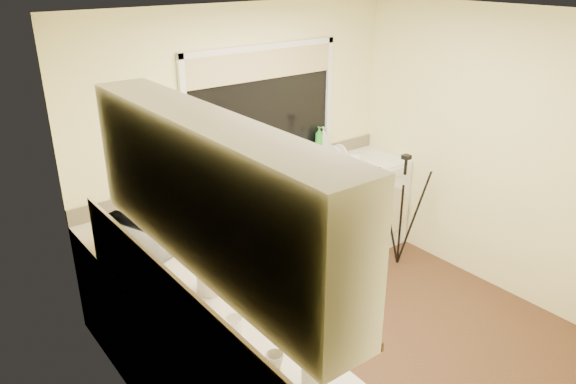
{
  "coord_description": "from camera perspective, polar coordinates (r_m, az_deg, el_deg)",
  "views": [
    {
      "loc": [
        -2.55,
        -2.47,
        2.77
      ],
      "look_at": [
        -0.23,
        0.55,
        1.15
      ],
      "focal_mm": 34.25,
      "sensor_mm": 36.0,
      "label": 1
    }
  ],
  "objects": [
    {
      "name": "floor",
      "position": [
        4.5,
        6.8,
        -15.14
      ],
      "size": [
        3.2,
        3.2,
        0.0
      ],
      "primitive_type": "plane",
      "color": "#513320",
      "rests_on": "ground"
    },
    {
      "name": "ceiling",
      "position": [
        3.56,
        8.71,
        17.65
      ],
      "size": [
        3.2,
        3.2,
        0.0
      ],
      "primitive_type": "plane",
      "rotation": [
        3.14,
        0.0,
        0.0
      ],
      "color": "white",
      "rests_on": "ground"
    },
    {
      "name": "wall_back",
      "position": [
        4.96,
        -4.65,
        4.83
      ],
      "size": [
        3.2,
        0.0,
        3.2
      ],
      "primitive_type": "plane",
      "rotation": [
        1.57,
        0.0,
        0.0
      ],
      "color": "#FAF1A7",
      "rests_on": "ground"
    },
    {
      "name": "wall_front",
      "position": [
        3.13,
        27.55,
        -9.44
      ],
      "size": [
        3.2,
        0.0,
        3.2
      ],
      "primitive_type": "plane",
      "rotation": [
        -1.57,
        0.0,
        0.0
      ],
      "color": "#FAF1A7",
      "rests_on": "ground"
    },
    {
      "name": "wall_left",
      "position": [
        3.06,
        -14.41,
        -8.07
      ],
      "size": [
        0.0,
        3.0,
        3.0
      ],
      "primitive_type": "plane",
      "rotation": [
        1.57,
        0.0,
        1.57
      ],
      "color": "#FAF1A7",
      "rests_on": "ground"
    },
    {
      "name": "wall_right",
      "position": [
        5.07,
        20.64,
        3.78
      ],
      "size": [
        0.0,
        3.0,
        3.0
      ],
      "primitive_type": "plane",
      "rotation": [
        1.57,
        0.0,
        -1.57
      ],
      "color": "#FAF1A7",
      "rests_on": "ground"
    },
    {
      "name": "base_cabinet_back",
      "position": [
        4.88,
        -5.61,
        -5.7
      ],
      "size": [
        2.55,
        0.6,
        0.86
      ],
      "primitive_type": "cube",
      "color": "silver",
      "rests_on": "floor"
    },
    {
      "name": "worktop_back",
      "position": [
        4.85,
        -2.57,
        0.08
      ],
      "size": [
        3.2,
        0.6,
        0.04
      ],
      "primitive_type": "cube",
      "color": "beige",
      "rests_on": "base_cabinet_back"
    },
    {
      "name": "worktop_left",
      "position": [
        3.13,
        -6.31,
        -14.2
      ],
      "size": [
        0.6,
        2.4,
        0.04
      ],
      "primitive_type": "cube",
      "color": "beige",
      "rests_on": "base_cabinet_left"
    },
    {
      "name": "upper_cabinet",
      "position": [
        2.5,
        -8.13,
        -0.05
      ],
      "size": [
        0.28,
        1.9,
        0.7
      ],
      "primitive_type": "cube",
      "color": "silver",
      "rests_on": "wall_left"
    },
    {
      "name": "splashback_left",
      "position": [
        2.88,
        -11.5,
        -12.25
      ],
      "size": [
        0.02,
        2.4,
        0.45
      ],
      "primitive_type": "cube",
      "color": "beige",
      "rests_on": "wall_left"
    },
    {
      "name": "splashback_back",
      "position": [
        5.04,
        -4.48,
        2.04
      ],
      "size": [
        3.2,
        0.02,
        0.14
      ],
      "primitive_type": "cube",
      "color": "beige",
      "rests_on": "wall_back"
    },
    {
      "name": "window_glass",
      "position": [
        4.96,
        -2.72,
        8.8
      ],
      "size": [
        1.5,
        0.02,
        1.0
      ],
      "primitive_type": "cube",
      "color": "black",
      "rests_on": "wall_back"
    },
    {
      "name": "window_blind",
      "position": [
        4.87,
        -2.63,
        13.03
      ],
      "size": [
        1.5,
        0.02,
        0.25
      ],
      "primitive_type": "cube",
      "color": "tan",
      "rests_on": "wall_back"
    },
    {
      "name": "windowsill",
      "position": [
        5.07,
        -2.26,
        3.04
      ],
      "size": [
        1.6,
        0.14,
        0.03
      ],
      "primitive_type": "cube",
      "color": "white",
      "rests_on": "wall_back"
    },
    {
      "name": "sink",
      "position": [
        4.94,
        -0.69,
        0.99
      ],
      "size": [
        0.82,
        0.46,
        0.03
      ],
      "primitive_type": "cube",
      "color": "tan",
      "rests_on": "worktop_back"
    },
    {
      "name": "faucet",
      "position": [
        5.04,
        -1.92,
        2.72
      ],
      "size": [
        0.03,
        0.03,
        0.24
      ],
      "primitive_type": "cylinder",
      "color": "silver",
      "rests_on": "worktop_back"
    },
    {
      "name": "washing_machine",
      "position": [
        5.76,
        8.0,
        -0.86
      ],
      "size": [
        0.65,
        0.63,
        0.91
      ],
      "primitive_type": "cube",
      "rotation": [
        0.0,
        0.0,
        -0.01
      ],
      "color": "white",
      "rests_on": "floor"
    },
    {
      "name": "laptop",
      "position": [
        4.53,
        -8.22,
        -0.74
      ],
      "size": [
        0.4,
        0.39,
        0.23
      ],
      "rotation": [
        0.0,
        0.0,
        0.33
      ],
      "color": "#9B9BA3",
      "rests_on": "worktop_back"
    },
    {
      "name": "kettle",
      "position": [
        3.38,
        -8.12,
        -8.68
      ],
      "size": [
        0.16,
        0.16,
        0.21
      ],
      "primitive_type": "cylinder",
      "color": "silver",
      "rests_on": "worktop_left"
    },
    {
      "name": "dish_rack",
      "position": [
        5.33,
        4.91,
        2.8
      ],
      "size": [
        0.47,
        0.39,
        0.06
      ],
      "primitive_type": "cube",
      "rotation": [
        0.0,
        0.0,
        -0.21
      ],
      "color": "beige",
      "rests_on": "worktop_back"
    },
    {
      "name": "tripod",
      "position": [
        5.33,
        11.71,
        -1.93
      ],
      "size": [
        0.71,
        0.71,
        1.12
      ],
      "primitive_type": null,
      "rotation": [
        0.0,
        0.0,
        -0.37
      ],
      "color": "black",
      "rests_on": "floor"
    },
    {
      "name": "glass_jug",
      "position": [
        2.73,
        2.48,
        -18.17
      ],
      "size": [
        0.1,
        0.1,
        0.15
      ],
      "primitive_type": "cylinder",
      "color": "silver",
      "rests_on": "worktop_left"
    },
    {
      "name": "steel_jar",
      "position": [
        3.03,
        -5.56,
        -13.78
      ],
      "size": [
        0.09,
        0.09,
        0.12
      ],
      "primitive_type": "cylinder",
      "color": "white",
      "rests_on": "worktop_left"
    },
    {
      "name": "microwave",
      "position": [
        3.9,
        -14.77,
        -4.22
      ],
      "size": [
        0.47,
        0.56,
        0.26
      ],
      "primitive_type": "imported",
      "rotation": [
        0.0,
        0.0,
        1.96
      ],
      "color": "white",
      "rests_on": "worktop_left"
    },
    {
      "name": "plant_a",
      "position": [
        4.75,
        -7.35,
        3.02
      ],
      "size": [
        0.13,
        0.11,
        0.21
      ],
      "primitive_type": "imported",
      "rotation": [
        0.0,
        0.0,
        0.4
      ],
      "color": "#999999",
      "rests_on": "windowsill"
    },
    {
      "name": "plant_b",
      "position": [
        4.83,
        -5.22,
        3.81
      ],
      "size": [
        0.17,
        0.14,
        0.27
      ],
      "primitive_type": "imported",
      "rotation": [
        0.0,
        0.0,
        -0.17
      ],
      "color": "#999999",
      "rests_on": "windowsill"
    },
    {
      "name": "plant_c",
      "position": [
        5.03,
        -2.35,
        4.34
      ],
      "size": [
        0.12,
        0.12,
        0.22
      ],
      "primitive_type": "imported",
      "rotation": [
        0.0,
        0.0,
        0.01
      ],
      "color": "#999999",
      "rests_on": "windowsill"
    },
    {
      "name": "soap_bottle_green",
      "position": [
        5.39,
        3.25,
        5.65
      ],
      "size": [
        0.11,
        0.11,
        0.22
      ],
      "primitive_type": "imported",
      "rotation": [
        0.0,
        0.0,
        0.33
      ],
      "color": "green",
      "rests_on": "windowsill"
    },
    {
      "name": "soap_bottle_clear",
      "position": [
        5.42,
        3.71,
        5.68
      ],
      "size": [
        0.1,
        0.11,
        0.21
      ],
      "primitive_type": "imported",
      "rotation": [
        0.0,
        0.0,
        0.1
      ],
      "color": "#999999",
      "rests_on": "windowsill"
    },
    {
      "name": "cup_back",
      "position": [
        5.49,
        6.9,
        3.54
      ],
      "size": [
        0.16,
        0.16,
        0.11
      ],
      "primitive_type": "imported",
      "rotation": [
        0.0,
        0.0,
        -0.17
      ],
      "color": "white",
      "rests_on": "worktop_back"
    },
    {
      "name": "cup_left",
      "position": [
        2.83,
        -1.38,
        -17.14
      ],
      "size": [
        0.11,
        0.11,
        0.09
      ],
      "primitive_type": "imported",
      "rotation": [
        0.0,
        0.0,
        0.23
      ],
      "color": "beige",
      "rests_on": "worktop_left"
    }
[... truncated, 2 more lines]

